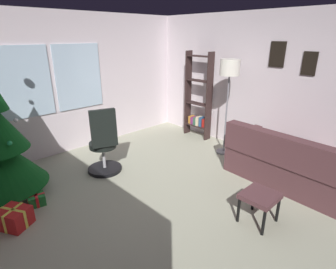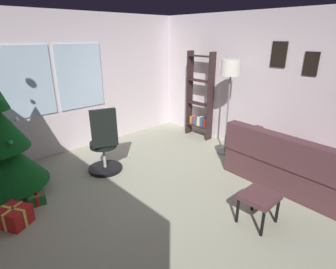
% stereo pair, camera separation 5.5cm
% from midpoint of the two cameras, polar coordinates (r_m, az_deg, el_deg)
% --- Properties ---
extents(ground_plane, '(4.91, 5.25, 0.10)m').
position_cam_midpoint_polar(ground_plane, '(3.91, 0.49, -14.35)').
color(ground_plane, '#A0A28B').
extents(wall_back_with_windows, '(4.91, 0.12, 2.59)m').
position_cam_midpoint_polar(wall_back_with_windows, '(5.54, -19.23, 10.15)').
color(wall_back_with_windows, silver).
rests_on(wall_back_with_windows, ground_plane).
extents(wall_right_with_frames, '(0.12, 5.25, 2.59)m').
position_cam_midpoint_polar(wall_right_with_frames, '(5.34, 20.86, 9.55)').
color(wall_right_with_frames, silver).
rests_on(wall_right_with_frames, ground_plane).
extents(couch, '(1.58, 1.87, 0.86)m').
position_cam_midpoint_polar(couch, '(4.63, 26.04, -5.76)').
color(couch, '#523134').
rests_on(couch, ground_plane).
extents(footstool, '(0.41, 0.39, 0.39)m').
position_cam_midpoint_polar(footstool, '(3.50, 19.14, -12.74)').
color(footstool, '#523134').
rests_on(footstool, ground_plane).
extents(gift_box_red, '(0.42, 0.43, 0.24)m').
position_cam_midpoint_polar(gift_box_red, '(3.87, -29.37, -14.85)').
color(gift_box_red, red).
rests_on(gift_box_red, ground_plane).
extents(gift_box_green, '(0.24, 0.23, 0.15)m').
position_cam_midpoint_polar(gift_box_green, '(4.18, -25.65, -12.15)').
color(gift_box_green, '#1E722D').
rests_on(gift_box_green, ground_plane).
extents(office_chair, '(0.56, 0.58, 1.12)m').
position_cam_midpoint_polar(office_chair, '(4.53, -12.98, -2.77)').
color(office_chair, black).
rests_on(office_chair, ground_plane).
extents(bookshelf, '(0.18, 0.64, 1.86)m').
position_cam_midpoint_polar(bookshelf, '(5.98, 6.96, 7.02)').
color(bookshelf, '#2E1F1E').
rests_on(bookshelf, ground_plane).
extents(floor_lamp, '(0.35, 0.35, 1.78)m').
position_cam_midpoint_polar(floor_lamp, '(5.02, 13.39, 12.15)').
color(floor_lamp, slate).
rests_on(floor_lamp, ground_plane).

